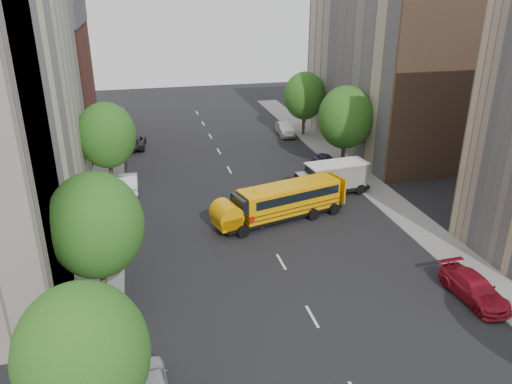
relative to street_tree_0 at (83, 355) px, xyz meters
name	(u,v)px	position (x,y,z in m)	size (l,w,h in m)	color
ground	(273,247)	(11.00, 14.00, -4.64)	(120.00, 120.00, 0.00)	black
sidewalk_left	(103,232)	(-0.50, 19.00, -4.58)	(3.00, 80.00, 0.12)	slate
sidewalk_right	(390,202)	(22.50, 19.00, -4.58)	(3.00, 80.00, 0.12)	slate
lane_markings	(242,193)	(11.00, 24.00, -4.64)	(0.15, 64.00, 0.01)	silver
building_left_redbrick	(41,89)	(-7.00, 42.00, 1.86)	(10.00, 15.00, 13.00)	maroon
building_right_far	(387,64)	(29.00, 34.00, 4.36)	(10.00, 22.00, 18.00)	tan
building_right_sidewall	(447,82)	(29.00, 23.00, 4.36)	(10.10, 0.30, 18.00)	brown
street_tree_0	(83,355)	(0.00, 0.00, 0.00)	(4.80, 4.80, 7.41)	#38281C
street_tree_1	(96,225)	(0.00, 10.00, 0.31)	(5.12, 5.12, 7.90)	#38281C
street_tree_2	(107,135)	(0.00, 28.00, 0.19)	(4.99, 4.99, 7.71)	#38281C
street_tree_4	(345,117)	(22.00, 28.00, 0.43)	(5.25, 5.25, 8.10)	#38281C
street_tree_5	(304,96)	(22.00, 40.00, 0.06)	(4.86, 4.86, 7.51)	#38281C
school_bus	(280,201)	(12.67, 18.10, -3.06)	(10.30, 4.81, 2.84)	black
safari_truck	(332,178)	(18.42, 22.01, -3.17)	(6.74, 3.08, 2.79)	black
parked_car_1	(128,183)	(1.40, 26.87, -3.88)	(1.61, 4.62, 1.52)	silver
parked_car_2	(135,142)	(2.20, 39.61, -3.96)	(2.26, 4.91, 1.36)	black
parked_car_3	(474,288)	(20.60, 5.40, -3.94)	(1.96, 4.83, 1.40)	maroon
parked_car_4	(327,161)	(20.51, 28.40, -4.00)	(1.50, 3.73, 1.27)	#303154
parked_car_5	(285,129)	(19.80, 40.29, -3.90)	(1.56, 4.48, 1.47)	gray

